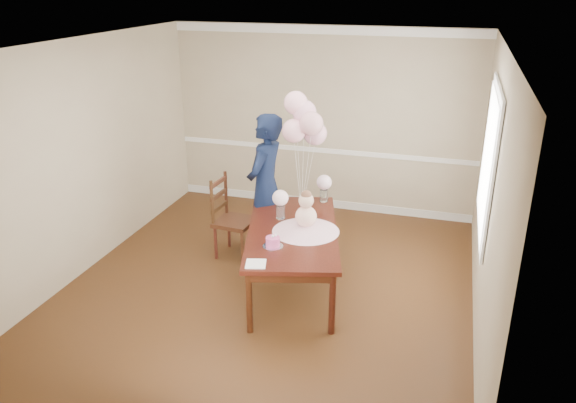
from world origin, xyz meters
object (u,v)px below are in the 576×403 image
(birthday_cake, at_px, (273,242))
(woman, at_px, (266,187))
(dining_chair_seat, at_px, (235,222))
(dining_table_top, at_px, (293,231))

(birthday_cake, height_order, woman, woman)
(dining_chair_seat, bearing_deg, birthday_cake, -46.01)
(dining_table_top, height_order, birthday_cake, birthday_cake)
(dining_table_top, bearing_deg, woman, 112.82)
(birthday_cake, bearing_deg, dining_chair_seat, 129.33)
(woman, bearing_deg, birthday_cake, 28.46)
(dining_table_top, xyz_separation_m, dining_chair_seat, (-0.92, 0.56, -0.24))
(dining_table_top, distance_m, woman, 0.93)
(birthday_cake, bearing_deg, dining_table_top, 81.09)
(birthday_cake, relative_size, woman, 0.08)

